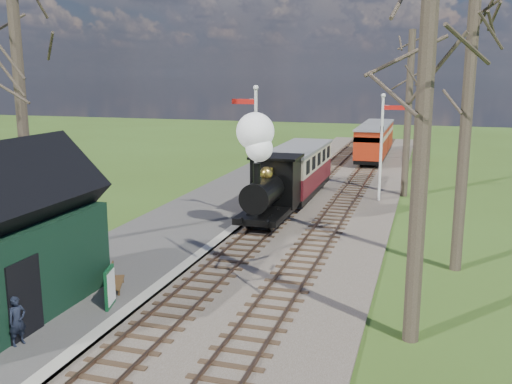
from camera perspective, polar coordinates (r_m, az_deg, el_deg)
distant_hills at (r=76.23m, az=12.25°, el=-5.99°), size 114.40×48.00×22.02m
ballast_bed at (r=31.32m, az=6.70°, el=-0.59°), size 8.00×60.00×0.10m
track_near at (r=31.56m, az=4.38°, el=-0.35°), size 1.60×60.00×0.15m
track_far at (r=31.11m, az=9.05°, el=-0.64°), size 1.60×60.00×0.15m
platform at (r=25.23m, az=-7.46°, el=-3.52°), size 5.00×44.00×0.20m
coping_strip at (r=24.40m, az=-2.52°, el=-3.95°), size 0.40×44.00×0.21m
semaphore_near at (r=25.44m, az=-0.17°, el=4.80°), size 1.22×0.24×6.22m
semaphore_far at (r=30.40m, az=12.57°, el=5.15°), size 1.22×0.24×5.72m
bare_trees at (r=19.05m, az=0.66°, el=7.24°), size 15.51×22.39×12.00m
fence_line at (r=45.01m, az=8.67°, el=3.77°), size 12.60×0.08×1.00m
locomotive at (r=24.99m, az=1.19°, el=1.55°), size 1.99×4.65×4.98m
coach at (r=30.89m, az=4.26°, el=2.34°), size 2.33×7.97×2.45m
red_carriage_a at (r=43.27m, az=11.47°, el=4.70°), size 2.15×5.33×2.27m
red_carriage_b at (r=48.71m, az=12.11°, el=5.44°), size 2.15×5.33×2.27m
sign_board at (r=16.89m, az=-14.40°, el=-9.21°), size 0.29×0.78×1.15m
bench at (r=18.23m, az=-14.09°, el=-8.42°), size 0.83×1.29×0.71m
person at (r=15.34m, az=-22.77°, el=-11.80°), size 0.44×0.53×1.24m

